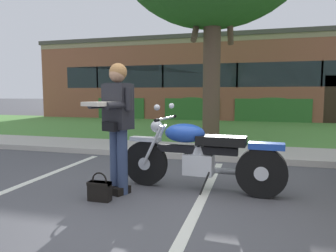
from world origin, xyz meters
TOP-DOWN VIEW (x-y plane):
  - ground_plane at (0.00, 0.00)m, footprint 140.00×140.00m
  - curb_strip at (0.00, 2.67)m, footprint 60.00×0.20m
  - concrete_walk at (0.00, 3.52)m, footprint 60.00×1.50m
  - grass_lawn at (0.00, 8.07)m, footprint 60.00×7.59m
  - stall_stripe_0 at (-2.04, 0.20)m, footprint 0.15×4.40m
  - stall_stripe_1 at (0.57, 0.20)m, footprint 0.15×4.40m
  - motorcycle at (0.57, 0.69)m, footprint 2.24×0.82m
  - rider_person at (-0.55, 0.28)m, footprint 0.56×0.66m
  - handbag at (-0.64, -0.05)m, footprint 0.28×0.13m
  - hedge_left at (-5.47, 11.75)m, footprint 2.52×0.90m
  - hedge_center_left at (-1.78, 11.75)m, footprint 2.66×0.90m
  - hedge_center_right at (1.91, 11.75)m, footprint 3.32×0.90m
  - brick_building at (0.33, 17.28)m, footprint 21.17×11.98m

SIDE VIEW (x-z plane):
  - ground_plane at x=0.00m, z-range 0.00..0.00m
  - stall_stripe_0 at x=-2.04m, z-range 0.00..0.01m
  - stall_stripe_1 at x=0.57m, z-range 0.00..0.01m
  - grass_lawn at x=0.00m, z-range 0.00..0.06m
  - concrete_walk at x=0.00m, z-range 0.00..0.08m
  - curb_strip at x=0.00m, z-range 0.00..0.12m
  - handbag at x=-0.64m, z-range -0.04..0.32m
  - motorcycle at x=0.57m, z-range -0.11..1.07m
  - hedge_left at x=-5.47m, z-range 0.03..1.27m
  - hedge_center_left at x=-1.78m, z-range 0.03..1.27m
  - hedge_center_right at x=1.91m, z-range 0.03..1.27m
  - rider_person at x=-0.55m, z-range 0.15..1.86m
  - brick_building at x=0.33m, z-range 0.00..4.16m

